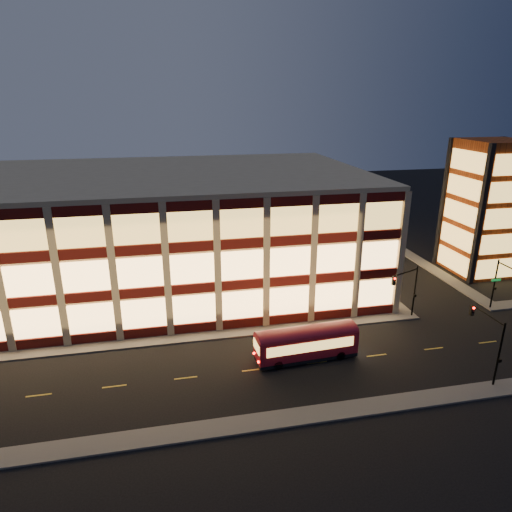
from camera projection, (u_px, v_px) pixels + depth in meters
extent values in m
plane|color=black|center=(202.00, 341.00, 45.74)|extent=(200.00, 200.00, 0.00)
cube|color=#514F4C|center=(171.00, 339.00, 46.06)|extent=(54.00, 2.00, 0.15)
cube|color=#514F4C|center=(350.00, 266.00, 65.86)|extent=(2.00, 30.00, 0.15)
cube|color=#514F4C|center=(419.00, 261.00, 67.98)|extent=(2.00, 30.00, 0.15)
cube|color=#514F4C|center=(219.00, 428.00, 33.71)|extent=(100.00, 2.00, 0.15)
cube|color=tan|center=(164.00, 230.00, 58.55)|extent=(50.00, 30.00, 14.00)
cube|color=tan|center=(160.00, 174.00, 56.16)|extent=(50.40, 30.40, 0.50)
cube|color=#470C0A|center=(171.00, 330.00, 46.68)|extent=(50.10, 0.25, 1.00)
cube|color=#F9BA68|center=(169.00, 311.00, 46.01)|extent=(49.00, 0.20, 3.00)
cube|color=#470C0A|center=(345.00, 263.00, 65.50)|extent=(0.25, 30.10, 1.00)
cube|color=#F9BA68|center=(345.00, 249.00, 64.80)|extent=(0.20, 29.00, 3.00)
cube|color=#470C0A|center=(168.00, 290.00, 45.23)|extent=(50.10, 0.25, 1.00)
cube|color=#F9BA68|center=(167.00, 271.00, 44.55)|extent=(49.00, 0.20, 3.00)
cube|color=#470C0A|center=(347.00, 233.00, 64.05)|extent=(0.25, 30.10, 1.00)
cube|color=#F9BA68|center=(347.00, 219.00, 63.35)|extent=(0.20, 29.00, 3.00)
cube|color=#470C0A|center=(165.00, 248.00, 43.78)|extent=(50.10, 0.25, 1.00)
cube|color=#F9BA68|center=(164.00, 227.00, 43.10)|extent=(49.00, 0.20, 3.00)
cube|color=#470C0A|center=(349.00, 203.00, 62.59)|extent=(0.25, 30.10, 1.00)
cube|color=#F9BA68|center=(350.00, 188.00, 61.89)|extent=(0.20, 29.00, 3.00)
cube|color=#8C3814|center=(487.00, 208.00, 61.57)|extent=(8.00, 8.00, 18.00)
cube|color=black|center=(481.00, 217.00, 57.11)|extent=(0.60, 0.60, 18.00)
cube|color=black|center=(443.00, 203.00, 64.50)|extent=(0.60, 0.60, 18.00)
cube|color=black|center=(493.00, 200.00, 66.04)|extent=(0.60, 0.60, 18.00)
cube|color=#EEB653|center=(499.00, 268.00, 60.18)|extent=(6.60, 0.16, 2.60)
cube|color=#EEB653|center=(453.00, 260.00, 63.16)|extent=(0.16, 6.60, 2.60)
cube|color=#EEB653|center=(503.00, 244.00, 59.06)|extent=(6.60, 0.16, 2.60)
cube|color=#EEB653|center=(456.00, 237.00, 62.04)|extent=(0.16, 6.60, 2.60)
cube|color=#EEB653|center=(508.00, 218.00, 57.94)|extent=(6.60, 0.16, 2.60)
cube|color=#EEB653|center=(460.00, 212.00, 60.92)|extent=(0.16, 6.60, 2.60)
cube|color=#EEB653|center=(464.00, 187.00, 59.79)|extent=(0.16, 6.60, 2.60)
cube|color=#EEB653|center=(468.00, 161.00, 58.67)|extent=(0.16, 6.60, 2.60)
cylinder|color=black|center=(414.00, 292.00, 50.02)|extent=(0.18, 0.18, 6.00)
cylinder|color=black|center=(406.00, 272.00, 48.10)|extent=(3.56, 1.63, 0.14)
cube|color=black|center=(394.00, 281.00, 47.24)|extent=(0.32, 0.32, 0.95)
sphere|color=#FF0C05|center=(395.00, 279.00, 46.97)|extent=(0.20, 0.20, 0.20)
cube|color=black|center=(415.00, 296.00, 49.97)|extent=(0.25, 0.18, 0.28)
cylinder|color=black|center=(494.00, 284.00, 51.95)|extent=(0.18, 0.18, 6.00)
cylinder|color=black|center=(511.00, 268.00, 49.21)|extent=(0.14, 4.00, 0.14)
cube|color=black|center=(495.00, 288.00, 51.90)|extent=(0.25, 0.18, 0.28)
cube|color=#0C7226|center=(496.00, 280.00, 51.62)|extent=(1.20, 0.06, 0.28)
cylinder|color=black|center=(499.00, 355.00, 37.74)|extent=(0.18, 0.18, 6.00)
cylinder|color=black|center=(488.00, 315.00, 38.69)|extent=(0.14, 4.00, 0.14)
cube|color=black|center=(472.00, 310.00, 40.71)|extent=(0.32, 0.32, 0.95)
sphere|color=#FF0C05|center=(474.00, 308.00, 40.44)|extent=(0.20, 0.20, 0.20)
cube|color=black|center=(500.00, 361.00, 37.68)|extent=(0.25, 0.18, 0.28)
cube|color=maroon|center=(306.00, 343.00, 42.29)|extent=(9.65, 2.95, 2.19)
cube|color=black|center=(306.00, 355.00, 42.71)|extent=(9.65, 2.95, 0.33)
cylinder|color=black|center=(278.00, 365.00, 40.97)|extent=(0.87, 0.34, 0.86)
cylinder|color=black|center=(271.00, 353.00, 42.88)|extent=(0.87, 0.34, 0.86)
cylinder|color=black|center=(340.00, 355.00, 42.48)|extent=(0.87, 0.34, 0.86)
cylinder|color=black|center=(331.00, 344.00, 44.39)|extent=(0.87, 0.34, 0.86)
cube|color=#EEB653|center=(311.00, 347.00, 41.08)|extent=(8.37, 0.57, 0.95)
cube|color=#EEB653|center=(302.00, 334.00, 43.30)|extent=(8.37, 0.57, 0.95)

